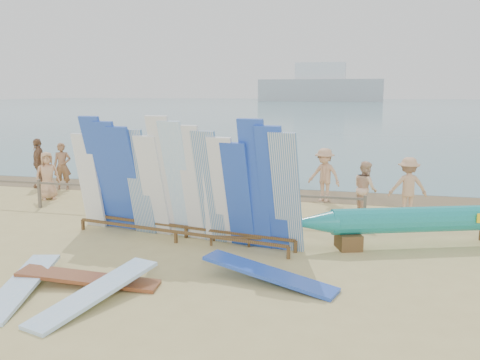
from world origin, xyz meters
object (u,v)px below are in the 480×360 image
(beachgoer_11, at_px, (119,167))
(beach_chair_right, at_px, (167,202))
(beachgoer_9, at_px, (324,175))
(beach_chair_left, at_px, (184,203))
(beachgoer_3, at_px, (114,173))
(beachgoer_2, at_px, (137,174))
(flat_board_d, at_px, (269,283))
(beachgoer_extra_1, at_px, (39,163))
(stroller, at_px, (251,198))
(flat_board_a, at_px, (21,294))
(side_surfboard_rack, at_px, (250,199))
(beachgoer_5, at_px, (243,173))
(flat_board_c, at_px, (89,285))
(flat_board_b, at_px, (96,303))
(beachgoer_0, at_px, (47,176))
(vendor_table, at_px, (254,225))
(outrigger_canoe, at_px, (425,221))
(beachgoer_extra_0, at_px, (408,186))
(beachgoer_7, at_px, (226,179))
(beachgoer_8, at_px, (365,188))
(beachgoer_4, at_px, (186,182))
(beachgoer_1, at_px, (62,166))
(main_surfboard_rack, at_px, (180,185))
(beachgoer_6, at_px, (224,181))

(beachgoer_11, bearing_deg, beach_chair_right, -85.64)
(beachgoer_11, distance_m, beachgoer_9, 7.84)
(beach_chair_left, distance_m, beachgoer_3, 3.65)
(beach_chair_left, xyz_separation_m, beach_chair_right, (-0.60, 0.09, -0.04))
(beachgoer_2, bearing_deg, flat_board_d, -175.55)
(beachgoer_extra_1, bearing_deg, stroller, 47.80)
(flat_board_a, bearing_deg, side_surfboard_rack, 34.86)
(flat_board_a, height_order, beachgoer_3, beachgoer_3)
(flat_board_d, height_order, beach_chair_left, beach_chair_left)
(beachgoer_5, bearing_deg, beach_chair_left, -111.64)
(flat_board_c, xyz_separation_m, beachgoer_5, (0.78, 9.13, 0.79))
(flat_board_d, bearing_deg, side_surfboard_rack, 36.37)
(flat_board_d, relative_size, beachgoer_9, 1.51)
(flat_board_a, relative_size, beach_chair_right, 3.49)
(side_surfboard_rack, distance_m, flat_board_b, 4.53)
(flat_board_a, height_order, flat_board_c, flat_board_a)
(beachgoer_0, bearing_deg, vendor_table, -63.24)
(side_surfboard_rack, distance_m, outrigger_canoe, 4.18)
(beach_chair_right, xyz_separation_m, beachgoer_extra_0, (7.22, 1.11, 0.64))
(vendor_table, height_order, beachgoer_0, beachgoer_0)
(beachgoer_7, bearing_deg, beachgoer_extra_0, 144.78)
(side_surfboard_rack, height_order, beachgoer_0, side_surfboard_rack)
(beachgoer_9, distance_m, beachgoer_8, 2.13)
(beachgoer_4, height_order, beachgoer_2, beachgoer_2)
(outrigger_canoe, xyz_separation_m, flat_board_b, (-5.87, -4.90, -0.62))
(vendor_table, distance_m, beachgoer_extra_1, 10.69)
(side_surfboard_rack, xyz_separation_m, beachgoer_0, (-7.89, 3.43, -0.31))
(beachgoer_4, bearing_deg, flat_board_c, 106.01)
(beachgoer_4, bearing_deg, beachgoer_8, -167.34)
(vendor_table, bearing_deg, flat_board_d, -51.73)
(flat_board_d, distance_m, beachgoer_1, 12.01)
(outrigger_canoe, relative_size, flat_board_a, 2.42)
(outrigger_canoe, relative_size, beachgoer_9, 3.65)
(flat_board_a, bearing_deg, stroller, 55.62)
(stroller, xyz_separation_m, beachgoer_11, (-5.78, 2.57, 0.37))
(stroller, height_order, beachgoer_8, beachgoer_8)
(beachgoer_1, xyz_separation_m, beachgoer_9, (9.71, 0.27, 0.02))
(vendor_table, bearing_deg, main_surfboard_rack, -142.46)
(flat_board_a, distance_m, beachgoer_6, 8.24)
(beachgoer_extra_0, distance_m, beachgoer_1, 12.33)
(side_surfboard_rack, xyz_separation_m, beachgoer_3, (-5.96, 4.51, -0.31))
(flat_board_d, relative_size, beachgoer_0, 1.65)
(beachgoer_1, bearing_deg, flat_board_a, -84.38)
(beachgoer_0, distance_m, beachgoer_3, 2.21)
(beachgoer_1, distance_m, beachgoer_6, 6.70)
(vendor_table, distance_m, beach_chair_left, 3.65)
(beachgoer_7, bearing_deg, beachgoer_8, 140.35)
(flat_board_a, bearing_deg, beachgoer_7, 64.20)
(flat_board_d, relative_size, flat_board_a, 1.00)
(flat_board_d, height_order, beachgoer_0, beachgoer_0)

